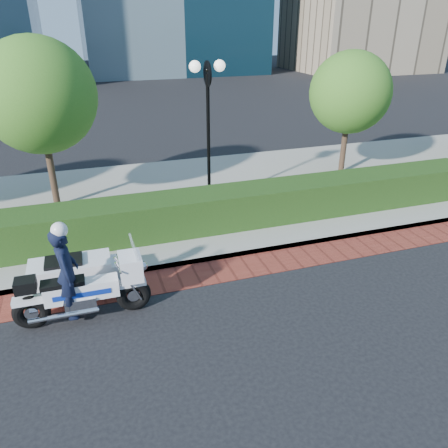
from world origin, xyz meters
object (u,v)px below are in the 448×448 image
object	(u,v)px
lamppost	(208,112)
tree_c	(350,93)
police_motorcycle	(75,278)
tree_b	(38,96)

from	to	relation	value
lamppost	tree_c	world-z (taller)	tree_c
tree_c	police_motorcycle	bearing A→B (deg)	-150.10
tree_c	police_motorcycle	size ratio (longest dim) A/B	1.64
tree_c	police_motorcycle	distance (m)	11.21
tree_b	police_motorcycle	distance (m)	6.12
lamppost	tree_c	xyz separation A→B (m)	(5.50, 1.30, 0.09)
police_motorcycle	tree_c	bearing A→B (deg)	30.62
tree_b	tree_c	distance (m)	10.01
police_motorcycle	tree_b	bearing A→B (deg)	95.83
tree_c	tree_b	bearing A→B (deg)	180.00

